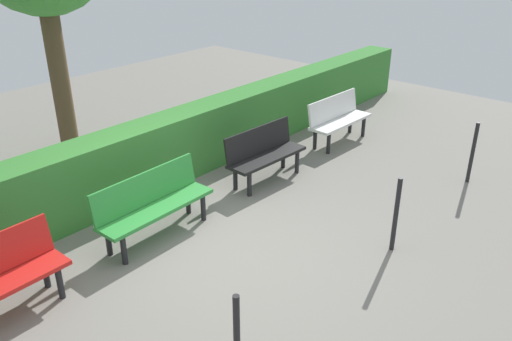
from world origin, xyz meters
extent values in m
plane|color=gray|center=(0.00, 0.00, 0.00)|extent=(17.50, 17.50, 0.00)
cube|color=white|center=(-4.11, -0.77, 0.41)|extent=(1.46, 0.47, 0.05)
cube|color=white|center=(-4.11, -0.96, 0.65)|extent=(1.45, 0.16, 0.42)
cylinder|color=black|center=(-4.67, -0.60, 0.20)|extent=(0.07, 0.07, 0.39)
cylinder|color=black|center=(-4.68, -0.90, 0.20)|extent=(0.07, 0.07, 0.39)
cylinder|color=black|center=(-3.53, -0.64, 0.20)|extent=(0.07, 0.07, 0.39)
cylinder|color=black|center=(-3.54, -0.94, 0.20)|extent=(0.07, 0.07, 0.39)
cube|color=black|center=(-1.96, -0.75, 0.41)|extent=(1.44, 0.48, 0.05)
cube|color=black|center=(-1.97, -0.94, 0.65)|extent=(1.43, 0.16, 0.42)
cylinder|color=black|center=(-2.52, -0.58, 0.20)|extent=(0.07, 0.07, 0.39)
cylinder|color=black|center=(-2.53, -0.88, 0.20)|extent=(0.07, 0.07, 0.39)
cylinder|color=black|center=(-1.39, -0.63, 0.20)|extent=(0.07, 0.07, 0.39)
cylinder|color=black|center=(-1.41, -0.93, 0.20)|extent=(0.07, 0.07, 0.39)
cube|color=#2D8C38|center=(0.23, -0.77, 0.41)|extent=(1.65, 0.46, 0.05)
cube|color=#2D8C38|center=(0.23, -0.96, 0.65)|extent=(1.65, 0.15, 0.42)
cylinder|color=black|center=(-0.45, -0.64, 0.20)|extent=(0.07, 0.07, 0.39)
cylinder|color=black|center=(-0.44, -0.94, 0.20)|extent=(0.07, 0.07, 0.39)
cylinder|color=black|center=(0.90, -0.60, 0.20)|extent=(0.07, 0.07, 0.39)
cylinder|color=black|center=(0.90, -0.90, 0.20)|extent=(0.07, 0.07, 0.39)
cylinder|color=black|center=(1.73, -0.60, 0.20)|extent=(0.07, 0.07, 0.39)
cylinder|color=black|center=(1.74, -0.90, 0.20)|extent=(0.07, 0.07, 0.39)
cube|color=#387F33|center=(-0.94, -1.97, 0.53)|extent=(13.50, 0.58, 1.05)
cylinder|color=brown|center=(-0.54, -4.17, 1.41)|extent=(0.31, 0.31, 2.83)
cylinder|color=black|center=(-4.03, 1.68, 0.50)|extent=(0.06, 0.06, 1.00)
cylinder|color=black|center=(-1.50, 1.68, 0.50)|extent=(0.06, 0.06, 1.00)
camera|label=1|loc=(3.80, 4.01, 3.71)|focal=36.55mm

